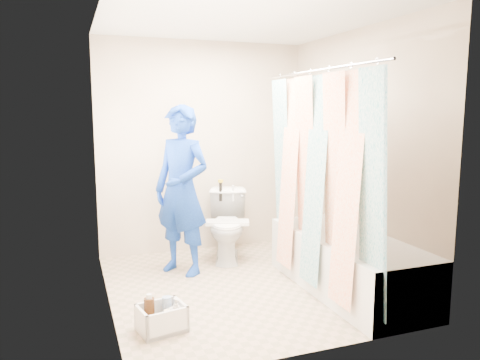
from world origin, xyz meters
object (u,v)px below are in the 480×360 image
object	(u,v)px
bathtub	(347,262)
plumber	(182,190)
cleaning_caddy	(163,319)
toilet	(228,226)

from	to	relation	value
bathtub	plumber	world-z (taller)	plumber
cleaning_caddy	toilet	bearing A→B (deg)	44.48
toilet	cleaning_caddy	xyz separation A→B (m)	(-1.00, -1.45, -0.28)
bathtub	plumber	size ratio (longest dim) A/B	1.04
plumber	cleaning_caddy	distance (m)	1.48
toilet	cleaning_caddy	bearing A→B (deg)	-104.91
toilet	cleaning_caddy	world-z (taller)	toilet
plumber	cleaning_caddy	bearing A→B (deg)	-59.47
bathtub	cleaning_caddy	world-z (taller)	bathtub
toilet	bathtub	bearing A→B (deg)	-40.27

